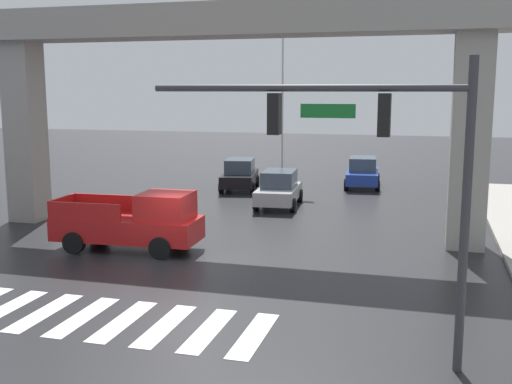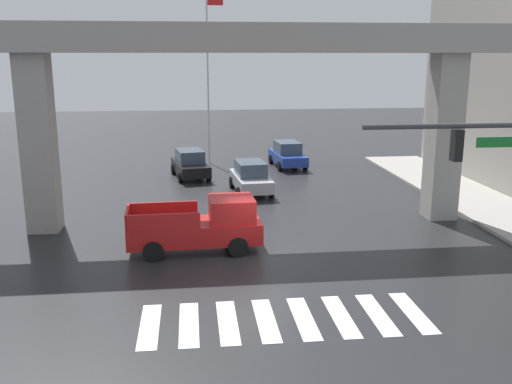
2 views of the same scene
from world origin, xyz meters
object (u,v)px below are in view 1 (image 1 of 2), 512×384
at_px(sedan_blue, 363,172).
at_px(traffic_signal_mast, 378,150).
at_px(pickup_truck, 135,223).
at_px(flagpole, 284,73).
at_px(sedan_silver, 279,189).
at_px(sedan_black, 240,174).

relative_size(sedan_blue, traffic_signal_mast, 0.68).
bearing_deg(pickup_truck, sedan_blue, 69.61).
height_order(pickup_truck, flagpole, flagpole).
bearing_deg(sedan_blue, traffic_signal_mast, -83.69).
height_order(sedan_silver, sedan_blue, same).
distance_m(sedan_silver, traffic_signal_mast, 17.79).
distance_m(pickup_truck, flagpole, 19.46).
relative_size(sedan_blue, flagpole, 0.39).
bearing_deg(sedan_silver, sedan_blue, 65.27).
bearing_deg(sedan_black, sedan_silver, -52.91).
bearing_deg(sedan_silver, flagpole, 101.66).
bearing_deg(pickup_truck, sedan_black, 91.73).
xyz_separation_m(pickup_truck, sedan_black, (-0.42, 13.89, -0.14)).
bearing_deg(sedan_blue, sedan_silver, -114.73).
height_order(pickup_truck, traffic_signal_mast, traffic_signal_mast).
height_order(pickup_truck, sedan_silver, pickup_truck).
height_order(pickup_truck, sedan_black, pickup_truck).
bearing_deg(traffic_signal_mast, flagpole, 106.91).
relative_size(pickup_truck, sedan_silver, 1.17).
distance_m(pickup_truck, sedan_black, 13.90).
distance_m(sedan_black, sedan_blue, 7.14).
height_order(sedan_silver, traffic_signal_mast, traffic_signal_mast).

